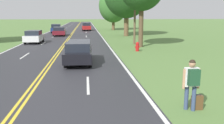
# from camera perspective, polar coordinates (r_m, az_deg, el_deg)

# --- Properties ---
(hitchhiker_person) EXTENTS (0.63, 0.44, 1.84)m
(hitchhiker_person) POSITION_cam_1_polar(r_m,az_deg,el_deg) (8.71, 18.64, -4.10)
(hitchhiker_person) COLOR #38476B
(hitchhiker_person) RESTS_ON ground
(suitcase) EXTENTS (0.41, 0.15, 0.58)m
(suitcase) POSITION_cam_1_polar(r_m,az_deg,el_deg) (9.11, 19.75, -9.18)
(suitcase) COLOR brown
(suitcase) RESTS_ON ground
(fire_hydrant) EXTENTS (0.48, 0.32, 0.88)m
(fire_hydrant) POSITION_cam_1_polar(r_m,az_deg,el_deg) (22.44, 6.12, 3.74)
(fire_hydrant) COLOR red
(fire_hydrant) RESTS_ON ground
(utility_pole_midground) EXTENTS (1.80, 0.24, 7.50)m
(utility_pole_midground) POSITION_cam_1_polar(r_m,az_deg,el_deg) (27.64, 5.53, 12.32)
(utility_pole_midground) COLOR brown
(utility_pole_midground) RESTS_ON ground
(tree_right_cluster) EXTENTS (6.54, 6.54, 9.22)m
(tree_right_cluster) POSITION_cam_1_polar(r_m,az_deg,el_deg) (54.81, 0.32, 13.41)
(tree_right_cluster) COLOR brown
(tree_right_cluster) RESTS_ON ground
(car_black_suv_approaching) EXTENTS (1.94, 4.76, 1.55)m
(car_black_suv_approaching) POSITION_cam_1_polar(r_m,az_deg,el_deg) (16.84, -7.96, 2.57)
(car_black_suv_approaching) COLOR black
(car_black_suv_approaching) RESTS_ON ground
(car_white_sedan_mid_near) EXTENTS (1.84, 3.98, 1.53)m
(car_white_sedan_mid_near) POSITION_cam_1_polar(r_m,az_deg,el_deg) (30.42, -18.25, 5.84)
(car_white_sedan_mid_near) COLOR black
(car_white_sedan_mid_near) RESTS_ON ground
(car_maroon_sedan_mid_far) EXTENTS (2.15, 4.43, 1.43)m
(car_maroon_sedan_mid_far) POSITION_cam_1_polar(r_m,az_deg,el_deg) (40.31, -12.57, 7.24)
(car_maroon_sedan_mid_far) COLOR black
(car_maroon_sedan_mid_far) RESTS_ON ground
(car_dark_blue_hatchback_receding) EXTENTS (1.99, 4.12, 1.65)m
(car_dark_blue_hatchback_receding) POSITION_cam_1_polar(r_m,az_deg,el_deg) (47.57, -13.29, 7.93)
(car_dark_blue_hatchback_receding) COLOR black
(car_dark_blue_hatchback_receding) RESTS_ON ground
(car_red_van_distant) EXTENTS (2.04, 4.65, 1.72)m
(car_red_van_distant) POSITION_cam_1_polar(r_m,az_deg,el_deg) (53.29, -6.20, 8.53)
(car_red_van_distant) COLOR black
(car_red_van_distant) RESTS_ON ground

